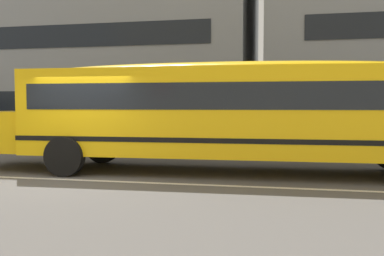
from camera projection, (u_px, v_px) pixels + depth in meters
The scene contains 4 objects.
ground_plane at pixel (75, 180), 10.23m from camera, with size 400.00×400.00×0.00m, color #54514F.
sidewalk_far at pixel (166, 146), 18.41m from camera, with size 120.00×3.00×0.01m, color gray.
lane_centreline at pixel (75, 180), 10.23m from camera, with size 110.00×0.16×0.01m, color silver.
school_bus at pixel (226, 108), 11.20m from camera, with size 13.02×3.10×2.90m.
Camera 1 is at (4.82, -9.37, 1.81)m, focal length 39.98 mm.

